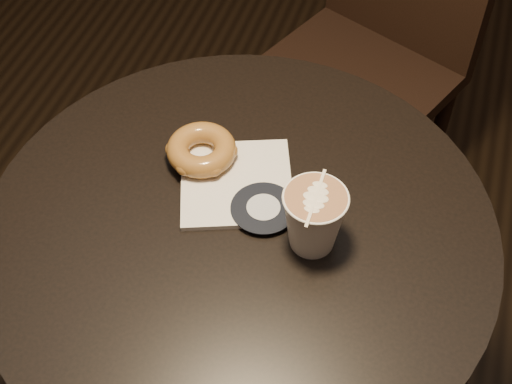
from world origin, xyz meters
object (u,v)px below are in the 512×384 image
(chair, at_px, (380,22))
(cafe_table, at_px, (241,299))
(doughnut, at_px, (201,150))
(pastry_bag, at_px, (236,183))
(latte_cup, at_px, (314,220))

(chair, bearing_deg, cafe_table, -71.79)
(chair, height_order, doughnut, chair)
(chair, distance_m, pastry_bag, 0.73)
(latte_cup, bearing_deg, doughnut, 153.82)
(chair, relative_size, pastry_bag, 6.39)
(cafe_table, bearing_deg, latte_cup, -0.77)
(doughnut, xyz_separation_m, latte_cup, (0.19, -0.09, 0.02))
(cafe_table, xyz_separation_m, latte_cup, (0.10, -0.00, 0.25))
(cafe_table, bearing_deg, doughnut, 133.29)
(cafe_table, height_order, chair, chair)
(latte_cup, bearing_deg, pastry_bag, 153.21)
(chair, bearing_deg, latte_cup, -64.12)
(cafe_table, distance_m, chair, 0.76)
(latte_cup, bearing_deg, chair, 92.01)
(chair, bearing_deg, doughnut, -79.65)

